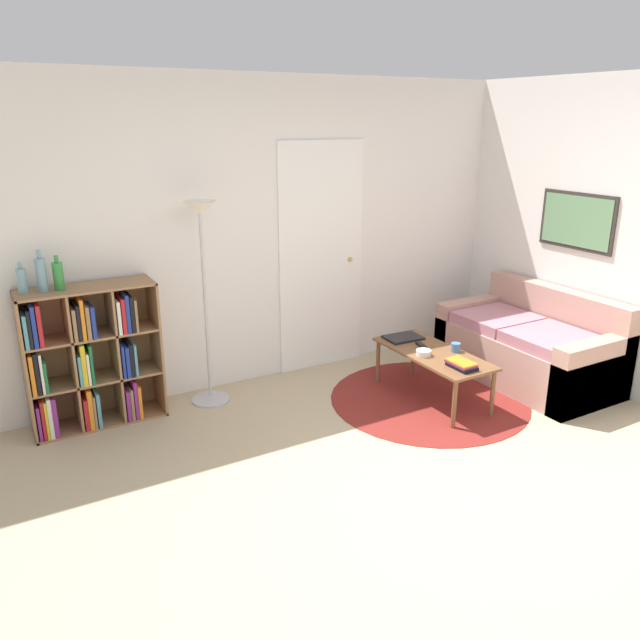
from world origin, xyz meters
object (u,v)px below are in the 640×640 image
at_px(bookshelf, 88,359).
at_px(cup, 456,347).
at_px(bottle_right, 58,276).
at_px(floor_lamp, 202,251).
at_px(laptop, 403,338).
at_px(couch, 532,348).
at_px(bowl, 424,353).
at_px(bottle_middle, 41,274).
at_px(coffee_table, 433,357).
at_px(bottle_left, 22,281).

height_order(bookshelf, cup, bookshelf).
height_order(bookshelf, bottle_right, bottle_right).
bearing_deg(floor_lamp, cup, -28.31).
bearing_deg(laptop, bookshelf, 167.50).
bearing_deg(couch, laptop, 155.84).
height_order(bowl, bottle_middle, bottle_middle).
bearing_deg(coffee_table, bowl, -170.34).
bearing_deg(cup, bottle_right, 160.13).
bearing_deg(bookshelf, bottle_middle, 178.93).
height_order(floor_lamp, bowl, floor_lamp).
distance_m(bookshelf, bottle_right, 0.67).
height_order(floor_lamp, laptop, floor_lamp).
bearing_deg(cup, laptop, 111.49).
xyz_separation_m(laptop, bottle_right, (-2.65, 0.56, 0.76)).
relative_size(bowl, bottle_left, 0.56).
xyz_separation_m(floor_lamp, cup, (1.79, -0.96, -0.81)).
height_order(laptop, bottle_left, bottle_left).
relative_size(bottle_left, bottle_middle, 0.74).
distance_m(laptop, bowl, 0.42).
relative_size(couch, laptop, 4.75).
distance_m(laptop, bottle_middle, 2.92).
bearing_deg(laptop, bottle_middle, 168.46).
height_order(bowl, bottle_left, bottle_left).
bearing_deg(bottle_right, couch, -15.59).
distance_m(floor_lamp, bowl, 1.94).
distance_m(bowl, bottle_right, 2.83).
relative_size(coffee_table, bottle_left, 4.91).
height_order(coffee_table, laptop, laptop).
distance_m(bottle_left, bottle_right, 0.24).
xyz_separation_m(laptop, bottle_left, (-2.88, 0.58, 0.75)).
xyz_separation_m(bookshelf, bottle_left, (-0.36, 0.02, 0.65)).
bearing_deg(laptop, bowl, -103.93).
height_order(coffee_table, bottle_left, bottle_left).
distance_m(bookshelf, laptop, 2.58).
distance_m(bookshelf, bottle_middle, 0.72).
bearing_deg(floor_lamp, coffee_table, -28.56).
height_order(bowl, bottle_right, bottle_right).
relative_size(floor_lamp, coffee_table, 1.53).
relative_size(bookshelf, cup, 13.86).
bearing_deg(couch, bottle_middle, 164.74).
height_order(bookshelf, laptop, bookshelf).
bearing_deg(bookshelf, floor_lamp, -3.86).
bearing_deg(bottle_right, coffee_table, -19.48).
xyz_separation_m(bottle_left, bottle_middle, (0.13, -0.02, 0.03)).
distance_m(laptop, bottle_right, 2.81).
height_order(bookshelf, floor_lamp, floor_lamp).
height_order(bottle_left, bottle_right, bottle_right).
relative_size(floor_lamp, bottle_middle, 5.54).
bearing_deg(floor_lamp, bottle_middle, 176.71).
height_order(laptop, bowl, bowl).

